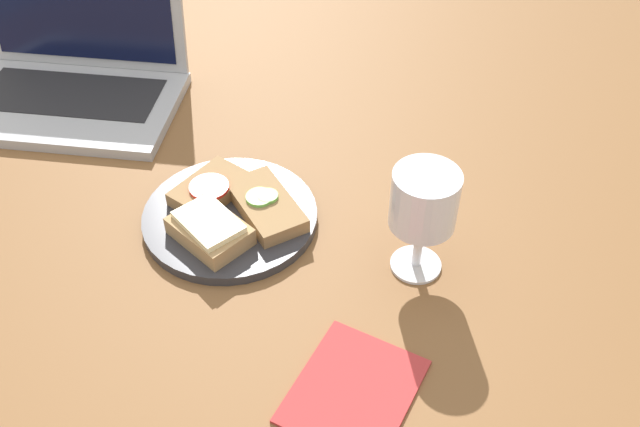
% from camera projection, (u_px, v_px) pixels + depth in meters
% --- Properties ---
extents(wooden_table, '(1.40, 1.40, 0.03)m').
position_uv_depth(wooden_table, '(260.00, 232.00, 0.91)').
color(wooden_table, brown).
rests_on(wooden_table, ground).
extents(plate, '(0.22, 0.22, 0.01)m').
position_uv_depth(plate, '(230.00, 218.00, 0.90)').
color(plate, '#333338').
rests_on(plate, wooden_table).
extents(sandwich_with_cucumber, '(0.12, 0.13, 0.02)m').
position_uv_depth(sandwich_with_cucumber, '(265.00, 205.00, 0.89)').
color(sandwich_with_cucumber, '#937047').
rests_on(sandwich_with_cucumber, plate).
extents(sandwich_with_tomato, '(0.10, 0.11, 0.02)m').
position_uv_depth(sandwich_with_tomato, '(210.00, 189.00, 0.92)').
color(sandwich_with_tomato, '#937047').
rests_on(sandwich_with_tomato, plate).
extents(sandwich_with_cheese, '(0.11, 0.11, 0.03)m').
position_uv_depth(sandwich_with_cheese, '(210.00, 229.00, 0.85)').
color(sandwich_with_cheese, '#A88456').
rests_on(sandwich_with_cheese, plate).
extents(wine_glass, '(0.08, 0.08, 0.14)m').
position_uv_depth(wine_glass, '(424.00, 203.00, 0.78)').
color(wine_glass, white).
rests_on(wine_glass, wooden_table).
extents(laptop, '(0.33, 0.24, 0.21)m').
position_uv_depth(laptop, '(72.00, 72.00, 1.08)').
color(laptop, '#ADAFB5').
rests_on(laptop, wooden_table).
extents(napkin, '(0.16, 0.17, 0.00)m').
position_uv_depth(napkin, '(354.00, 391.00, 0.72)').
color(napkin, '#B23333').
rests_on(napkin, wooden_table).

